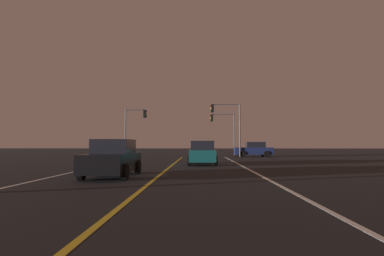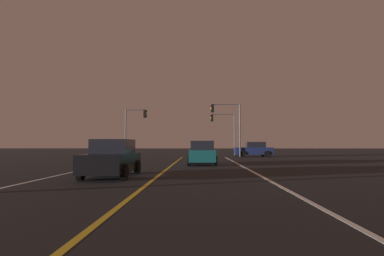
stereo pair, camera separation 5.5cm
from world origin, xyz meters
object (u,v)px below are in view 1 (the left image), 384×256
traffic_light_near_right (226,118)px  traffic_light_near_left (136,122)px  car_ahead_far (202,153)px  traffic_light_far_right (223,125)px  car_oncoming (113,159)px  car_crossing_side (254,150)px

traffic_light_near_right → traffic_light_near_left: size_ratio=1.11×
car_ahead_far → traffic_light_near_left: (-7.43, 12.56, 3.15)m
traffic_light_near_right → traffic_light_far_right: size_ratio=1.12×
car_oncoming → traffic_light_far_right: size_ratio=0.80×
traffic_light_near_right → traffic_light_near_left: traffic_light_near_right is taller
car_crossing_side → car_oncoming: size_ratio=1.00×
car_crossing_side → traffic_light_near_right: 4.95m
traffic_light_near_right → traffic_light_far_right: traffic_light_near_right is taller
car_oncoming → traffic_light_far_right: 27.53m
car_crossing_side → traffic_light_far_right: 6.36m
traffic_light_far_right → car_ahead_far: bearing=81.1°
car_crossing_side → car_oncoming: 24.24m
car_crossing_side → traffic_light_near_right: (-3.24, -1.03, 3.60)m
car_crossing_side → traffic_light_far_right: size_ratio=0.80×
car_crossing_side → car_ahead_far: size_ratio=1.00×
car_oncoming → traffic_light_near_right: (6.99, 20.94, 3.60)m
car_ahead_far → traffic_light_far_right: bearing=-8.9°
car_oncoming → traffic_light_near_right: 22.37m
car_crossing_side → car_ahead_far: same height
car_crossing_side → car_oncoming: same height
car_crossing_side → car_oncoming: bearing=65.0°
traffic_light_near_right → traffic_light_near_left: 10.27m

